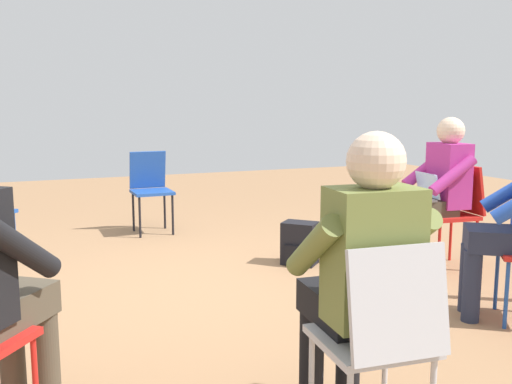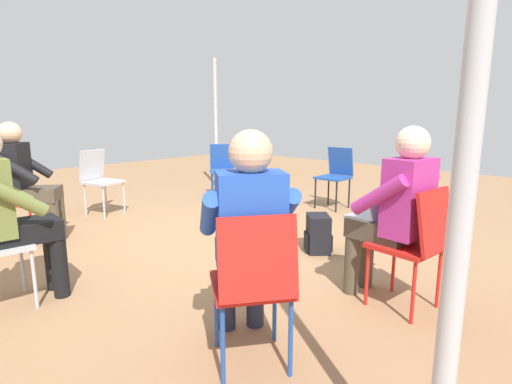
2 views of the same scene
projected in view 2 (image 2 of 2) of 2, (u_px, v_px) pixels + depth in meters
The scene contains 14 objects.
ground_plane at pixel (220, 239), 4.27m from camera, with size 14.00×14.00×0.00m, color #99704C.
chair_northeast at pixel (223, 167), 6.23m from camera, with size 0.58×0.58×0.85m.
chair_north at pixel (99, 177), 5.24m from camera, with size 0.49×0.53×0.85m.
chair_south at pixel (416, 240), 2.62m from camera, with size 0.44×0.48×0.85m.
chair_northwest at pixel (9, 196), 4.02m from camera, with size 0.58×0.58×0.85m.
chair_east at pixel (336, 173), 5.62m from camera, with size 0.44×0.40×0.85m.
chair_southwest at pixel (254, 280), 2.00m from camera, with size 0.57×0.58×0.85m.
person_with_laptop at pixel (395, 207), 2.71m from camera, with size 0.53×0.55×1.24m.
person_in_black at pixel (25, 177), 4.00m from camera, with size 0.63×0.63×1.24m.
person_in_olive at pixel (7, 207), 2.69m from camera, with size 0.54×0.52×1.24m.
person_in_blue at pixel (248, 232), 2.12m from camera, with size 0.63×0.63×1.24m.
backpack_near_laptop_user at pixel (318, 236), 3.85m from camera, with size 0.34×0.34×0.36m.
tent_pole_near at pixel (466, 167), 1.11m from camera, with size 0.07×0.07×2.33m, color #B2B2B7.
tent_pole_far at pixel (216, 124), 7.21m from camera, with size 0.07×0.07×2.28m, color #B2B2B7.
Camera 2 is at (-2.73, -3.08, 1.31)m, focal length 28.00 mm.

